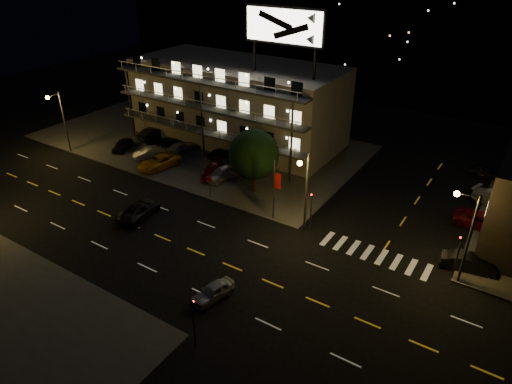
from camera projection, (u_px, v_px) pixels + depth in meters
The scene contains 29 objects.
ground at pixel (179, 245), 41.53m from camera, with size 140.00×140.00×0.00m, color black.
curb_nw at pixel (198, 141), 62.89m from camera, with size 44.00×24.00×0.15m, color #363634.
motel at pixel (238, 102), 61.29m from camera, with size 28.00×13.80×18.10m.
hill_backdrop at pixel (384, 16), 89.50m from camera, with size 120.00×25.00×24.00m.
streetlight_nw at pixel (61, 116), 57.35m from camera, with size 0.44×1.92×8.00m.
streetlight_nc at pixel (305, 186), 40.96m from camera, with size 0.44×1.92×8.00m.
streetlight_ne at pixel (466, 229), 34.74m from camera, with size 1.92×0.44×8.00m.
signal_nw at pixel (311, 208), 42.28m from camera, with size 0.20×0.27×4.60m.
signal_sw at pixel (193, 319), 29.76m from camera, with size 0.20×0.27×4.60m.
signal_ne at pixel (458, 253), 36.11m from camera, with size 0.27×0.20×4.60m.
banner_north at pixel (275, 189), 43.66m from camera, with size 0.83×0.16×6.40m.
stop_sign at pixel (210, 183), 48.45m from camera, with size 0.91×0.11×2.61m.
tree at pixel (253, 156), 48.26m from camera, with size 5.60×5.39×7.05m.
lot_car_0 at pixel (122, 145), 59.90m from camera, with size 1.55×3.86×1.32m, color black.
lot_car_1 at pixel (149, 152), 57.76m from camera, with size 1.39×3.98×1.31m, color #939398.
lot_car_2 at pixel (159, 162), 55.07m from camera, with size 2.47×5.35×1.49m, color orange.
lot_car_3 at pixel (213, 171), 53.11m from camera, with size 1.93×4.74×1.38m, color #600D11.
lot_car_4 at pixel (223, 173), 52.36m from camera, with size 1.82×4.51×1.54m, color #939398.
lot_car_5 at pixel (153, 133), 63.27m from camera, with size 1.61×4.63×1.53m, color black.
lot_car_6 at pixel (164, 143), 60.53m from camera, with size 2.08×4.50×1.25m, color black.
lot_car_7 at pixel (181, 148), 59.11m from camera, with size 1.85×4.56×1.32m, color #939398.
lot_car_8 at pixel (220, 153), 57.76m from camera, with size 1.45×3.60×1.23m, color black.
lot_car_9 at pixel (247, 158), 55.97m from camera, with size 1.59×4.57×1.51m, color #600D11.
side_car_0 at pixel (469, 263), 37.98m from camera, with size 1.57×4.49×1.48m, color black.
side_car_1 at pixel (483, 221), 43.67m from camera, with size 2.45×5.31×1.48m, color #600D11.
side_car_2 at pixel (498, 200), 47.28m from camera, with size 2.07×5.09×1.48m, color #939398.
side_car_3 at pixel (485, 171), 53.31m from camera, with size 1.56×3.87×1.32m, color black.
road_car_east at pixel (213, 292), 35.01m from camera, with size 1.47×3.66×1.25m, color #939398.
road_car_west at pixel (139, 210), 45.45m from camera, with size 2.40×5.20×1.44m, color black.
Camera 1 is at (24.42, -24.85, 24.16)m, focal length 32.00 mm.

